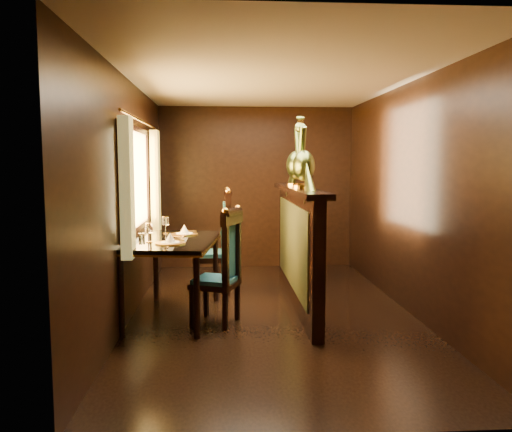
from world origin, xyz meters
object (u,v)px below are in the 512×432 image
Objects in this scene: peacock_right at (297,152)px; dining_table at (173,246)px; chair_right at (221,238)px; peacock_left at (304,152)px; chair_left at (225,263)px.

dining_table is at bearing -160.12° from peacock_right.
peacock_right reaches higher than dining_table.
dining_table is 1.13× the size of chair_right.
chair_right is at bearing 150.51° from peacock_right.
chair_right is (0.51, 0.99, -0.07)m from dining_table.
chair_right is 1.73× the size of peacock_left.
dining_table is 1.92× the size of peacock_right.
dining_table is 0.63m from chair_left.
chair_right is 1.70m from peacock_left.
peacock_right is (0.87, -0.49, 1.06)m from chair_right.
dining_table is 1.96× the size of peacock_left.
peacock_left is at bearing -50.56° from chair_right.
peacock_left is at bearing 6.59° from dining_table.
peacock_left reaches higher than chair_left.
dining_table is 1.25× the size of chair_left.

